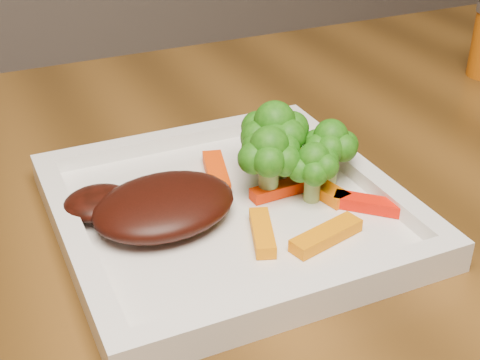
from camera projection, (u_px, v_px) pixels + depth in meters
name	position (u px, v px, depth m)	size (l,w,h in m)	color
plate	(229.00, 215.00, 0.55)	(0.27, 0.27, 0.01)	white
steak	(164.00, 205.00, 0.52)	(0.12, 0.09, 0.03)	#350D08
broccoli_0	(274.00, 142.00, 0.57)	(0.07, 0.07, 0.07)	#2E5F0F
broccoli_1	(330.00, 149.00, 0.57)	(0.06, 0.06, 0.06)	#197112
broccoli_2	(313.00, 169.00, 0.54)	(0.05, 0.05, 0.06)	#196010
broccoli_3	(269.00, 164.00, 0.55)	(0.06, 0.06, 0.06)	#1C7914
carrot_0	(326.00, 235.00, 0.50)	(0.06, 0.02, 0.01)	orange
carrot_1	(369.00, 204.00, 0.54)	(0.06, 0.01, 0.01)	#F81504
carrot_2	(262.00, 232.00, 0.51)	(0.06, 0.01, 0.01)	orange
carrot_3	(309.00, 156.00, 0.61)	(0.06, 0.02, 0.01)	red
carrot_4	(216.00, 172.00, 0.59)	(0.06, 0.02, 0.01)	#FF4104
carrot_5	(318.00, 187.00, 0.57)	(0.06, 0.02, 0.01)	#FF6F04
carrot_6	(278.00, 190.00, 0.56)	(0.05, 0.01, 0.01)	#FF2E04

